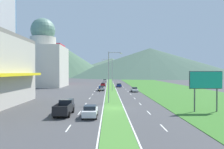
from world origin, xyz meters
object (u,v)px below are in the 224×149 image
object	(u,v)px
car_3	(101,88)
motorcycle_rider	(100,89)
billboard_roadside	(206,82)
car_4	(90,111)
pickup_truck_0	(65,108)
street_lamp_near	(110,74)
car_0	(134,89)
car_5	(105,81)
car_2	(119,85)
street_lamp_mid	(111,72)
car_1	(103,84)

from	to	relation	value
car_3	motorcycle_rider	bearing A→B (deg)	174.33
billboard_roadside	car_4	bearing A→B (deg)	-168.80
pickup_truck_0	motorcycle_rider	distance (m)	34.16
car_4	pickup_truck_0	xyz separation A→B (m)	(-3.75, 1.86, 0.18)
motorcycle_rider	street_lamp_near	bearing A→B (deg)	-172.68
car_3	motorcycle_rider	world-z (taller)	motorcycle_rider
billboard_roadside	pickup_truck_0	distance (m)	21.10
car_3	pickup_truck_0	bearing A→B (deg)	174.24
car_0	car_5	bearing A→B (deg)	-170.68
car_2	car_3	bearing A→B (deg)	-22.97
motorcycle_rider	car_4	bearing A→B (deg)	-179.49
car_0	pickup_truck_0	xyz separation A→B (m)	(-13.99, -32.98, 0.27)
street_lamp_near	car_3	xyz separation A→B (m)	(-2.68, 27.11, -4.87)
billboard_roadside	car_4	world-z (taller)	billboard_roadside
car_2	pickup_truck_0	size ratio (longest dim) A/B	0.74
car_4	pickup_truck_0	size ratio (longest dim) A/B	0.75
street_lamp_near	car_5	bearing A→B (deg)	91.79
street_lamp_near	billboard_roadside	bearing A→B (deg)	-31.92
motorcycle_rider	car_0	bearing A→B (deg)	-95.43
car_0	car_4	size ratio (longest dim) A/B	1.11
street_lamp_near	street_lamp_mid	world-z (taller)	street_lamp_mid
car_3	pickup_truck_0	xyz separation A→B (m)	(-3.78, -37.51, 0.24)
car_2	billboard_roadside	bearing A→B (deg)	11.52
car_3	car_4	distance (m)	39.37
billboard_roadside	car_5	bearing A→B (deg)	100.27
street_lamp_near	car_1	distance (m)	48.23
car_2	pickup_truck_0	world-z (taller)	pickup_truck_0
pickup_truck_0	street_lamp_near	bearing A→B (deg)	-31.85
street_lamp_mid	billboard_roadside	distance (m)	37.46
street_lamp_mid	pickup_truck_0	distance (m)	37.28
billboard_roadside	car_0	xyz separation A→B (m)	(-6.76, 31.48, -3.82)
car_4	pickup_truck_0	bearing A→B (deg)	63.60
pickup_truck_0	car_0	bearing A→B (deg)	-22.98
car_5	car_1	bearing A→B (deg)	179.93
street_lamp_near	car_5	distance (m)	84.79
car_5	motorcycle_rider	xyz separation A→B (m)	(-0.38, -61.02, -0.04)
street_lamp_near	car_1	xyz separation A→B (m)	(-2.69, 47.91, -4.87)
car_1	car_5	distance (m)	36.70
billboard_roadside	car_3	world-z (taller)	billboard_roadside
car_4	motorcycle_rider	size ratio (longest dim) A/B	2.02
billboard_roadside	car_1	world-z (taller)	billboard_roadside
car_1	street_lamp_near	bearing A→B (deg)	-176.78
car_1	motorcycle_rider	size ratio (longest dim) A/B	2.34
car_5	car_0	bearing A→B (deg)	-170.68
billboard_roadside	car_3	size ratio (longest dim) A/B	1.49
motorcycle_rider	car_2	bearing A→B (deg)	-19.96
car_3	car_4	world-z (taller)	car_4
car_4	car_1	bearing A→B (deg)	-0.01
street_lamp_near	car_2	bearing A→B (deg)	84.86
car_0	car_4	distance (m)	36.32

